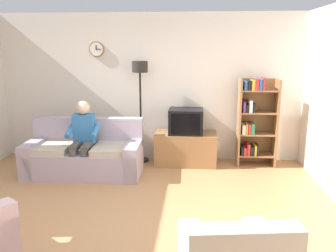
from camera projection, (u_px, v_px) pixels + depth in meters
The scene contains 8 objects.
ground_plane at pixel (123, 222), 4.28m from camera, with size 12.00×12.00×0.00m, color #B27F51.
back_wall_assembly at pixel (150, 87), 6.56m from camera, with size 6.20×0.17×2.70m.
couch at pixel (85, 155), 5.87m from camera, with size 1.92×0.92×0.90m.
tv_stand at pixel (186, 148), 6.35m from camera, with size 1.10×0.56×0.58m.
tv at pixel (186, 121), 6.21m from camera, with size 0.60×0.49×0.44m.
bookshelf at pixel (254, 120), 6.20m from camera, with size 0.68×0.36×1.58m.
floor_lamp at pixel (140, 84), 6.25m from camera, with size 0.28×0.28×1.85m.
person_on_couch at pixel (83, 135), 5.68m from camera, with size 0.52×0.54×1.24m.
Camera 1 is at (0.86, -3.85, 2.11)m, focal length 37.37 mm.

